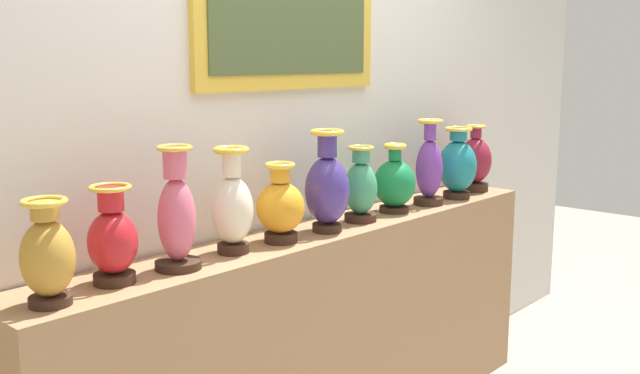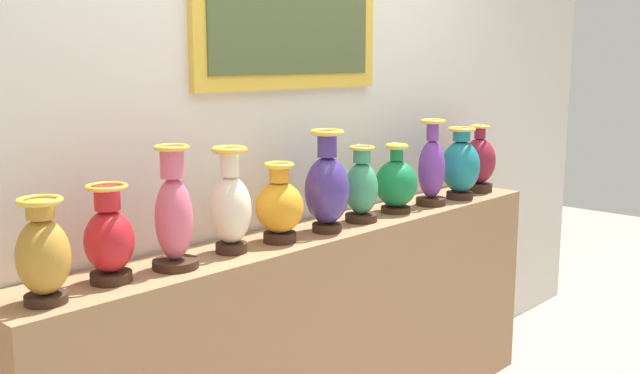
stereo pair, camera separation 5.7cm
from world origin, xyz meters
name	(u,v)px [view 1 (the left image)]	position (x,y,z in m)	size (l,w,h in m)	color
display_shelf	(320,341)	(0.00, 0.00, 0.48)	(2.68, 0.34, 0.95)	#99704C
back_wall	(279,104)	(0.00, 0.23, 1.45)	(5.25, 0.14, 2.89)	silver
vase_ochre	(48,256)	(-1.19, -0.05, 1.10)	(0.15, 0.15, 0.30)	#382319
vase_crimson	(113,240)	(-0.95, -0.01, 1.09)	(0.15, 0.15, 0.31)	#382319
vase_rose	(177,217)	(-0.73, -0.03, 1.13)	(0.15, 0.15, 0.41)	#382319
vase_ivory	(232,206)	(-0.47, -0.01, 1.12)	(0.15, 0.15, 0.38)	#382319
vase_amber	(280,207)	(-0.25, -0.03, 1.09)	(0.18, 0.18, 0.30)	#382319
vase_indigo	(327,187)	(-0.01, -0.04, 1.13)	(0.18, 0.18, 0.41)	#382319
vase_jade	(361,188)	(0.23, -0.02, 1.10)	(0.14, 0.14, 0.32)	#382319
vase_emerald	(394,183)	(0.48, -0.02, 1.09)	(0.19, 0.19, 0.31)	#382319
vase_violet	(429,169)	(0.72, -0.04, 1.13)	(0.14, 0.14, 0.40)	#382319
vase_teal	(457,165)	(0.95, -0.05, 1.12)	(0.19, 0.19, 0.35)	#382319
vase_burgundy	(475,162)	(1.18, -0.01, 1.11)	(0.17, 0.17, 0.34)	#382319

